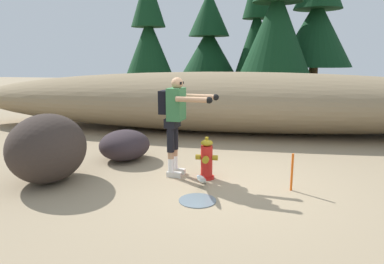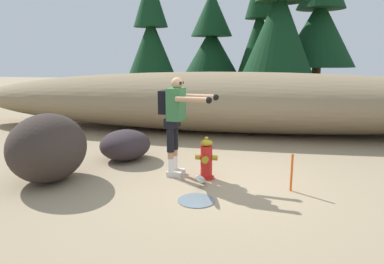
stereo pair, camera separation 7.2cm
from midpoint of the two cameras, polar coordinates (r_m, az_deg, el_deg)
ground_plane at (r=6.00m, az=3.93°, el=-8.41°), size 56.00×56.00×0.04m
dirt_embankment at (r=10.12m, az=6.63°, el=4.87°), size 16.10×3.20×1.66m
fire_hydrant at (r=6.12m, az=2.02°, el=-4.47°), size 0.38×0.33×0.73m
hydrant_water_jet at (r=5.53m, az=1.02°, el=-8.49°), size 0.55×1.15×0.48m
utility_worker at (r=6.12m, az=-2.93°, el=2.92°), size 1.02×0.61×1.73m
boulder_large at (r=6.42m, az=-22.52°, el=-2.41°), size 1.37×1.60×1.15m
boulder_mid at (r=7.38m, az=-11.04°, el=-2.06°), size 1.21×1.28×0.61m
pine_tree_far_left at (r=13.67m, az=-7.13°, el=14.97°), size 1.95×1.95×5.13m
pine_tree_left at (r=15.93m, az=2.58°, el=13.92°), size 2.75×2.75×4.89m
pine_tree_center at (r=15.68m, az=10.21°, el=15.92°), size 1.89×1.89×6.13m
pine_tree_right at (r=13.53m, az=13.33°, el=17.68°), size 2.72×2.72×6.68m
pine_tree_far_right at (r=15.26m, az=19.29°, el=16.69°), size 2.86×2.86×6.07m
survey_stake at (r=5.79m, az=15.42°, el=-6.25°), size 0.04×0.04×0.60m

